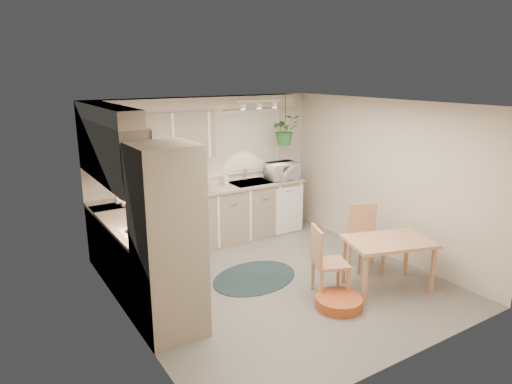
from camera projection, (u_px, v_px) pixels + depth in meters
floor at (277, 282)px, 6.23m from camera, size 4.20×4.20×0.00m
ceiling at (279, 104)px, 5.62m from camera, size 4.20×4.20×0.00m
wall_back at (206, 169)px, 7.64m from camera, size 4.00×0.04×2.40m
wall_front at (408, 249)px, 4.21m from camera, size 4.00×0.04×2.40m
wall_left at (125, 225)px, 4.89m from camera, size 0.04×4.20×2.40m
wall_right at (385, 179)px, 6.96m from camera, size 0.04×4.20×2.40m
base_cab_left at (132, 256)px, 5.95m from camera, size 0.60×1.85×0.90m
base_cab_back at (205, 218)px, 7.48m from camera, size 3.60×0.60×0.90m
counter_left at (131, 222)px, 5.84m from camera, size 0.64×1.89×0.04m
counter_back at (204, 191)px, 7.35m from camera, size 3.64×0.64×0.04m
oven_stack at (168, 242)px, 4.79m from camera, size 0.65×0.65×2.10m
wall_oven_face at (196, 237)px, 4.96m from camera, size 0.02×0.56×0.58m
upper_cab_left at (112, 152)px, 5.64m from camera, size 0.35×2.00×0.75m
upper_cab_back at (150, 138)px, 6.82m from camera, size 2.00×0.35×0.75m
soffit_left at (106, 113)px, 5.50m from camera, size 0.30×2.00×0.20m
soffit_back at (197, 104)px, 7.13m from camera, size 3.60×0.30×0.20m
cooktop at (146, 233)px, 5.37m from camera, size 0.52×0.58×0.02m
range_hood at (142, 196)px, 5.24m from camera, size 0.40×0.60×0.14m
window_blinds at (243, 142)px, 7.87m from camera, size 1.40×0.02×1.00m
window_frame at (242, 142)px, 7.88m from camera, size 1.50×0.02×1.10m
sink at (251, 185)px, 7.83m from camera, size 0.70×0.48×0.10m
dishwasher_front at (289, 210)px, 8.01m from camera, size 0.58×0.02×0.83m
track_light_bar at (259, 101)px, 7.26m from camera, size 0.80×0.04×0.04m
wall_clock at (214, 110)px, 7.44m from camera, size 0.30×0.03×0.30m
dining_table at (387, 264)px, 5.99m from camera, size 1.24×1.01×0.68m
chair_left at (331, 261)px, 5.78m from camera, size 0.56×0.56×0.91m
chair_back at (367, 238)px, 6.54m from camera, size 0.57×0.57×0.93m
braided_rug at (255, 277)px, 6.36m from camera, size 1.49×1.25×0.01m
pet_bed at (339, 302)px, 5.56m from camera, size 0.64×0.64×0.13m
microwave at (282, 169)px, 7.99m from camera, size 0.55×0.31×0.37m
soap_bottle at (225, 181)px, 7.72m from camera, size 0.11×0.20×0.09m
hanging_plant at (285, 133)px, 7.86m from camera, size 0.58×0.62×0.41m
coffee_maker at (158, 187)px, 6.93m from camera, size 0.19×0.22×0.30m
toaster at (188, 186)px, 7.22m from camera, size 0.31×0.23×0.17m
knife_block at (190, 184)px, 7.26m from camera, size 0.11×0.11×0.21m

